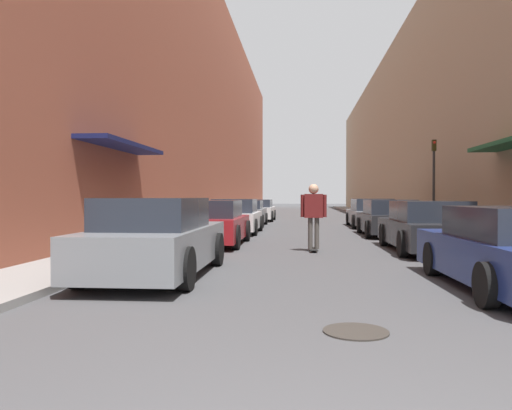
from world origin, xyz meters
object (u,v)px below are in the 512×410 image
parked_car_left_4 (259,211)px  skateboarder (314,210)px  parked_car_left_1 (212,223)px  manhole_cover (356,331)px  parked_car_right_1 (427,227)px  parked_car_right_3 (371,214)px  traffic_light (434,174)px  parked_car_left_0 (157,239)px  parked_car_right_2 (389,219)px  parked_car_left_2 (235,217)px  parked_car_left_3 (246,214)px

parked_car_left_4 → skateboarder: 16.80m
parked_car_left_1 → manhole_cover: bearing=-70.8°
parked_car_right_1 → parked_car_right_3: 10.65m
parked_car_left_1 → skateboarder: skateboarder is taller
traffic_light → parked_car_right_3: bearing=121.7°
parked_car_left_0 → parked_car_right_3: parked_car_left_0 is taller
parked_car_right_1 → manhole_cover: bearing=-108.6°
parked_car_right_2 → parked_car_left_0: bearing=-120.3°
parked_car_left_1 → skateboarder: size_ratio=2.38×
parked_car_left_2 → skateboarder: skateboarder is taller
skateboarder → manhole_cover: 7.91m
traffic_light → parked_car_right_2: bearing=-136.6°
parked_car_right_3 → parked_car_left_0: bearing=-111.1°
parked_car_left_3 → traffic_light: traffic_light is taller
parked_car_left_2 → manhole_cover: size_ratio=5.78×
parked_car_left_1 → parked_car_left_4: bearing=89.7°
parked_car_left_4 → parked_car_right_3: (5.87, -5.63, 0.03)m
parked_car_left_2 → parked_car_right_3: size_ratio=0.86×
parked_car_left_1 → parked_car_right_2: size_ratio=1.02×
parked_car_left_1 → parked_car_left_4: parked_car_left_1 is taller
parked_car_left_3 → manhole_cover: (3.33, -19.14, -0.61)m
parked_car_left_2 → parked_car_right_2: (5.81, -0.80, -0.01)m
parked_car_left_2 → parked_car_right_2: 5.87m
parked_car_right_1 → parked_car_left_1: bearing=168.0°
traffic_light → parked_car_left_1: bearing=-142.8°
parked_car_left_3 → traffic_light: (8.08, -3.71, 1.74)m
parked_car_left_4 → parked_car_right_1: bearing=-70.2°
parked_car_right_1 → skateboarder: skateboarder is taller
parked_car_right_3 → traffic_light: 4.24m
parked_car_left_2 → manhole_cover: 14.58m
parked_car_left_2 → skateboarder: size_ratio=2.27×
parked_car_left_1 → parked_car_right_1: (5.96, -1.27, -0.01)m
parked_car_left_0 → parked_car_left_3: bearing=90.5°
parked_car_left_1 → parked_car_right_2: (5.87, 4.06, -0.01)m
parked_car_left_0 → traffic_light: (7.94, 11.95, 1.67)m
parked_car_left_1 → parked_car_left_4: 15.01m
parked_car_left_1 → skateboarder: 3.38m
parked_car_left_4 → parked_car_right_2: 12.38m
parked_car_left_0 → parked_car_left_2: bearing=90.0°
parked_car_left_1 → manhole_cover: (3.25, -9.35, -0.64)m
parked_car_left_0 → parked_car_right_1: (5.90, 4.61, -0.04)m
parked_car_right_2 → manhole_cover: size_ratio=5.94×
parked_car_left_1 → parked_car_left_2: size_ratio=1.05×
manhole_cover → parked_car_right_2: bearing=78.9°
parked_car_left_2 → parked_car_right_3: (5.90, 4.52, 0.00)m
parked_car_left_0 → traffic_light: traffic_light is taller
parked_car_right_3 → manhole_cover: parked_car_right_3 is taller
parked_car_left_3 → parked_car_left_4: parked_car_left_4 is taller
parked_car_left_0 → parked_car_left_3: size_ratio=1.11×
parked_car_left_4 → traffic_light: 12.06m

